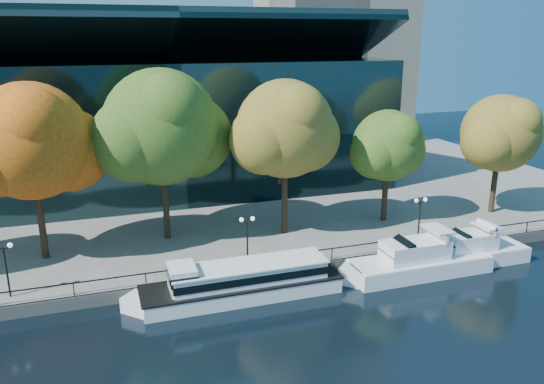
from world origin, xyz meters
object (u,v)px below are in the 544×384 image
object	(u,v)px
tree_2	(164,130)
tree_4	(389,147)
tree_3	(287,131)
lamp_0	(5,258)
cruiser_far	(468,251)
tree_5	(502,135)
cruiser_near	(415,261)
tour_boat	(237,281)
lamp_1	(247,230)
lamp_2	(420,209)
tree_1	(34,144)

from	to	relation	value
tree_2	tree_4	size ratio (longest dim) A/B	1.38
tree_3	lamp_0	distance (m)	24.47
cruiser_far	tree_3	xyz separation A→B (m)	(-13.01, 9.44, 9.45)
tree_5	cruiser_near	bearing A→B (deg)	-149.85
tree_2	lamp_0	xyz separation A→B (m)	(-12.31, -7.80, -6.97)
tree_5	lamp_0	xyz separation A→B (m)	(-45.37, -4.64, -5.13)
tree_2	lamp_0	bearing A→B (deg)	-147.67
tour_boat	cruiser_far	size ratio (longest dim) A/B	1.49
cruiser_far	tree_4	xyz separation A→B (m)	(-2.49, 9.58, 7.27)
cruiser_far	lamp_1	distance (m)	19.00
lamp_0	lamp_1	world-z (taller)	same
lamp_1	cruiser_far	bearing A→B (deg)	-11.25
tree_3	lamp_2	distance (m)	13.63
tour_boat	lamp_2	bearing A→B (deg)	10.68
lamp_0	lamp_1	xyz separation A→B (m)	(17.44, 0.00, 0.00)
tree_2	tour_boat	bearing A→B (deg)	-73.05
cruiser_far	lamp_0	bearing A→B (deg)	174.16
lamp_1	tree_3	bearing A→B (deg)	46.86
cruiser_far	lamp_0	world-z (taller)	lamp_0
lamp_2	tour_boat	bearing A→B (deg)	-169.32
tour_boat	tree_1	bearing A→B (deg)	144.15
tree_3	tree_5	bearing A→B (deg)	-2.88
tree_5	tree_1	bearing A→B (deg)	177.51
cruiser_far	lamp_1	world-z (taller)	lamp_1
tree_2	tree_4	distance (m)	21.29
tree_4	lamp_1	xyz separation A→B (m)	(-15.93, -5.91, -4.42)
tree_5	lamp_0	size ratio (longest dim) A/B	3.02
cruiser_far	lamp_2	world-z (taller)	lamp_2
tree_2	tree_5	size ratio (longest dim) A/B	1.25
tree_3	tree_5	distance (m)	22.60
cruiser_near	lamp_1	bearing A→B (deg)	162.37
tree_1	lamp_1	world-z (taller)	tree_1
lamp_2	tree_3	bearing A→B (deg)	151.02
cruiser_far	cruiser_near	bearing A→B (deg)	-175.57
cruiser_far	tree_4	world-z (taller)	tree_4
tree_3	lamp_1	bearing A→B (deg)	-133.14
tour_boat	tree_4	xyz separation A→B (m)	(17.66, 9.23, 7.09)
tree_2	tree_5	bearing A→B (deg)	-5.45
tree_1	lamp_1	bearing A→B (deg)	-23.03
tree_3	lamp_2	xyz separation A→B (m)	(10.43, -5.78, -6.60)
tree_2	lamp_1	distance (m)	11.64
tree_1	lamp_1	distance (m)	17.95
tour_boat	tree_1	size ratio (longest dim) A/B	1.13
cruiser_far	tree_4	size ratio (longest dim) A/B	0.99
lamp_0	tree_4	bearing A→B (deg)	10.05
tree_2	lamp_2	xyz separation A→B (m)	(20.96, -7.80, -6.97)
tree_1	lamp_0	world-z (taller)	tree_1
tree_4	lamp_2	size ratio (longest dim) A/B	2.73
tour_boat	lamp_0	xyz separation A→B (m)	(-15.70, 3.31, 2.67)
tree_3	lamp_1	distance (m)	10.31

